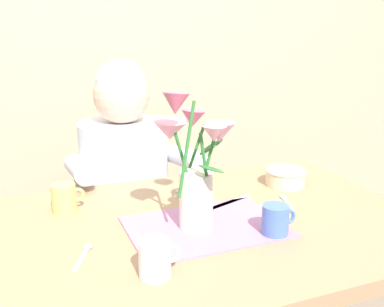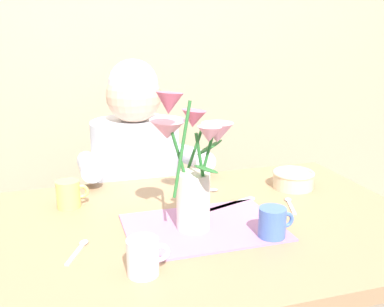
{
  "view_description": "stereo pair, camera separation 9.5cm",
  "coord_description": "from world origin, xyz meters",
  "px_view_note": "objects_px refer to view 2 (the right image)",
  "views": [
    {
      "loc": [
        -0.43,
        -1.0,
        1.24
      ],
      "look_at": [
        -0.01,
        0.05,
        0.92
      ],
      "focal_mm": 41.33,
      "sensor_mm": 36.0,
      "label": 1
    },
    {
      "loc": [
        -0.34,
        -1.04,
        1.24
      ],
      "look_at": [
        -0.01,
        0.05,
        0.92
      ],
      "focal_mm": 41.33,
      "sensor_mm": 36.0,
      "label": 2
    }
  ],
  "objects_px": {
    "seated_person": "(138,203)",
    "ceramic_mug": "(144,257)",
    "dinner_knife": "(230,205)",
    "ceramic_bowl": "(293,179)",
    "flower_vase": "(192,162)",
    "coffee_cup": "(69,194)",
    "tea_cup": "(273,223)"
  },
  "relations": [
    {
      "from": "seated_person",
      "to": "ceramic_mug",
      "type": "height_order",
      "value": "seated_person"
    },
    {
      "from": "seated_person",
      "to": "dinner_knife",
      "type": "relative_size",
      "value": 5.97
    },
    {
      "from": "seated_person",
      "to": "ceramic_bowl",
      "type": "bearing_deg",
      "value": -42.84
    },
    {
      "from": "flower_vase",
      "to": "ceramic_mug",
      "type": "distance_m",
      "value": 0.28
    },
    {
      "from": "flower_vase",
      "to": "coffee_cup",
      "type": "height_order",
      "value": "flower_vase"
    },
    {
      "from": "ceramic_bowl",
      "to": "tea_cup",
      "type": "distance_m",
      "value": 0.39
    },
    {
      "from": "ceramic_bowl",
      "to": "seated_person",
      "type": "bearing_deg",
      "value": 134.45
    },
    {
      "from": "ceramic_bowl",
      "to": "ceramic_mug",
      "type": "xyz_separation_m",
      "value": [
        -0.57,
        -0.38,
        0.01
      ]
    },
    {
      "from": "dinner_knife",
      "to": "coffee_cup",
      "type": "relative_size",
      "value": 2.04
    },
    {
      "from": "dinner_knife",
      "to": "seated_person",
      "type": "bearing_deg",
      "value": 89.7
    },
    {
      "from": "ceramic_bowl",
      "to": "coffee_cup",
      "type": "bearing_deg",
      "value": 176.29
    },
    {
      "from": "coffee_cup",
      "to": "seated_person",
      "type": "bearing_deg",
      "value": 56.31
    },
    {
      "from": "flower_vase",
      "to": "ceramic_mug",
      "type": "relative_size",
      "value": 3.98
    },
    {
      "from": "tea_cup",
      "to": "coffee_cup",
      "type": "xyz_separation_m",
      "value": [
        -0.47,
        0.35,
        0.0
      ]
    },
    {
      "from": "seated_person",
      "to": "dinner_knife",
      "type": "bearing_deg",
      "value": -68.26
    },
    {
      "from": "seated_person",
      "to": "tea_cup",
      "type": "xyz_separation_m",
      "value": [
        0.21,
        -0.75,
        0.22
      ]
    },
    {
      "from": "ceramic_bowl",
      "to": "ceramic_mug",
      "type": "height_order",
      "value": "ceramic_mug"
    },
    {
      "from": "seated_person",
      "to": "flower_vase",
      "type": "distance_m",
      "value": 0.74
    },
    {
      "from": "ceramic_mug",
      "to": "ceramic_bowl",
      "type": "bearing_deg",
      "value": 33.69
    },
    {
      "from": "dinner_knife",
      "to": "ceramic_mug",
      "type": "relative_size",
      "value": 2.04
    },
    {
      "from": "flower_vase",
      "to": "ceramic_bowl",
      "type": "height_order",
      "value": "flower_vase"
    },
    {
      "from": "seated_person",
      "to": "coffee_cup",
      "type": "bearing_deg",
      "value": -120.98
    },
    {
      "from": "flower_vase",
      "to": "coffee_cup",
      "type": "bearing_deg",
      "value": 140.61
    },
    {
      "from": "coffee_cup",
      "to": "dinner_knife",
      "type": "bearing_deg",
      "value": -15.92
    },
    {
      "from": "flower_vase",
      "to": "dinner_knife",
      "type": "relative_size",
      "value": 1.95
    },
    {
      "from": "tea_cup",
      "to": "ceramic_mug",
      "type": "distance_m",
      "value": 0.34
    },
    {
      "from": "seated_person",
      "to": "ceramic_mug",
      "type": "xyz_separation_m",
      "value": [
        -0.13,
        -0.83,
        0.22
      ]
    },
    {
      "from": "ceramic_mug",
      "to": "coffee_cup",
      "type": "bearing_deg",
      "value": 107.82
    },
    {
      "from": "coffee_cup",
      "to": "flower_vase",
      "type": "bearing_deg",
      "value": -39.39
    },
    {
      "from": "seated_person",
      "to": "coffee_cup",
      "type": "relative_size",
      "value": 12.2
    },
    {
      "from": "flower_vase",
      "to": "coffee_cup",
      "type": "relative_size",
      "value": 3.98
    },
    {
      "from": "dinner_knife",
      "to": "ceramic_mug",
      "type": "distance_m",
      "value": 0.43
    }
  ]
}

